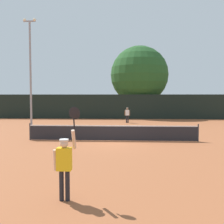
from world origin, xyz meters
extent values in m
plane|color=#9E5633|center=(0.00, 0.00, 0.00)|extent=(120.00, 120.00, 0.00)
cube|color=#232328|center=(0.00, 0.00, 0.48)|extent=(10.42, 0.03, 0.91)
cube|color=white|center=(0.00, 0.00, 0.93)|extent=(10.42, 0.04, 0.06)
cylinder|color=#333338|center=(-5.21, 0.00, 0.54)|extent=(0.08, 0.08, 1.07)
cylinder|color=#333338|center=(5.21, 0.00, 0.54)|extent=(0.08, 0.08, 1.07)
cube|color=black|center=(0.00, 16.09, 1.50)|extent=(32.38, 0.12, 2.99)
cube|color=yellow|center=(-0.78, -9.42, 1.11)|extent=(0.38, 0.22, 0.60)
sphere|color=beige|center=(-0.78, -9.42, 1.52)|extent=(0.23, 0.23, 0.23)
cylinder|color=white|center=(-0.78, -9.42, 1.61)|extent=(0.24, 0.24, 0.04)
cylinder|color=black|center=(-0.86, -9.42, 0.41)|extent=(0.12, 0.12, 0.81)
cylinder|color=black|center=(-0.70, -9.42, 0.41)|extent=(0.12, 0.12, 0.81)
cylinder|color=beige|center=(-1.02, -9.42, 1.08)|extent=(0.09, 0.17, 0.57)
cylinder|color=beige|center=(-0.54, -9.33, 1.61)|extent=(0.09, 0.32, 0.55)
cylinder|color=black|center=(-0.54, -9.27, 2.01)|extent=(0.04, 0.11, 0.28)
ellipsoid|color=black|center=(-0.54, -9.21, 2.30)|extent=(0.30, 0.13, 0.36)
cube|color=white|center=(0.95, 11.11, 1.07)|extent=(0.38, 0.22, 0.58)
sphere|color=brown|center=(0.95, 11.11, 1.46)|extent=(0.22, 0.22, 0.22)
cylinder|color=white|center=(0.95, 11.11, 1.56)|extent=(0.23, 0.23, 0.04)
cylinder|color=black|center=(0.87, 11.11, 0.39)|extent=(0.12, 0.12, 0.78)
cylinder|color=black|center=(1.03, 11.11, 0.39)|extent=(0.12, 0.12, 0.78)
cylinder|color=brown|center=(0.71, 11.11, 1.04)|extent=(0.09, 0.17, 0.55)
cylinder|color=brown|center=(1.19, 11.11, 1.04)|extent=(0.09, 0.15, 0.55)
sphere|color=#CCE033|center=(-2.68, -1.26, 0.03)|extent=(0.07, 0.07, 0.07)
cylinder|color=gray|center=(-7.79, 7.28, 4.70)|extent=(0.18, 0.18, 9.40)
cube|color=gray|center=(-7.79, 7.28, 9.45)|extent=(1.10, 0.10, 0.10)
sphere|color=#F2EDCC|center=(-8.24, 7.28, 9.58)|extent=(0.28, 0.28, 0.28)
sphere|color=#F2EDCC|center=(-7.34, 7.28, 9.58)|extent=(0.28, 0.28, 0.28)
cylinder|color=brown|center=(2.59, 19.29, 1.37)|extent=(0.56, 0.56, 2.74)
sphere|color=#235123|center=(2.59, 19.29, 5.62)|extent=(7.67, 7.67, 7.67)
cube|color=#B7B7BC|center=(-7.86, 22.00, 0.60)|extent=(1.99, 4.24, 0.90)
cube|color=#2D333D|center=(-7.86, 21.70, 1.37)|extent=(1.75, 2.23, 0.64)
cylinder|color=black|center=(-8.71, 23.40, 0.30)|extent=(0.22, 0.60, 0.60)
cylinder|color=black|center=(-7.01, 23.40, 0.30)|extent=(0.22, 0.60, 0.60)
cylinder|color=black|center=(-8.71, 20.60, 0.30)|extent=(0.22, 0.60, 0.60)
cylinder|color=black|center=(-7.01, 20.60, 0.30)|extent=(0.22, 0.60, 0.60)
cube|color=#B7B7BC|center=(1.51, 23.23, 0.60)|extent=(2.33, 4.38, 0.90)
cube|color=#2D333D|center=(1.51, 22.93, 1.37)|extent=(1.92, 2.37, 0.64)
cylinder|color=black|center=(0.66, 24.63, 0.30)|extent=(0.22, 0.60, 0.60)
cylinder|color=black|center=(2.36, 24.63, 0.30)|extent=(0.22, 0.60, 0.60)
cylinder|color=black|center=(0.66, 21.83, 0.30)|extent=(0.22, 0.60, 0.60)
cylinder|color=black|center=(2.36, 21.83, 0.30)|extent=(0.22, 0.60, 0.60)
camera|label=1|loc=(0.83, -16.11, 2.74)|focal=42.12mm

